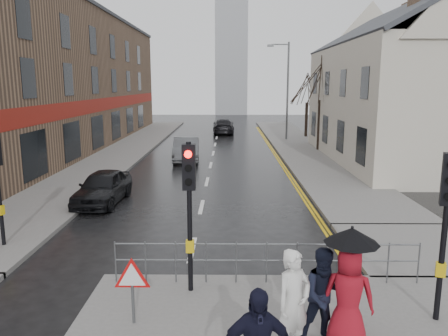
{
  "coord_description": "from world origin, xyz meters",
  "views": [
    {
      "loc": [
        1.05,
        -9.02,
        4.75
      ],
      "look_at": [
        0.91,
        5.42,
        1.96
      ],
      "focal_mm": 35.0,
      "sensor_mm": 36.0,
      "label": 1
    }
  ],
  "objects_px": {
    "pedestrian_with_umbrella": "(349,284)",
    "car_mid": "(186,149)",
    "pedestrian_a": "(293,304)",
    "car_parked": "(103,187)",
    "pedestrian_b": "(325,296)"
  },
  "relations": [
    {
      "from": "pedestrian_a",
      "to": "pedestrian_b",
      "type": "bearing_deg",
      "value": -0.12
    },
    {
      "from": "pedestrian_with_umbrella",
      "to": "car_mid",
      "type": "distance_m",
      "value": 20.49
    },
    {
      "from": "car_mid",
      "to": "car_parked",
      "type": "bearing_deg",
      "value": -106.84
    },
    {
      "from": "pedestrian_b",
      "to": "pedestrian_a",
      "type": "bearing_deg",
      "value": -153.48
    },
    {
      "from": "pedestrian_a",
      "to": "pedestrian_with_umbrella",
      "type": "distance_m",
      "value": 1.08
    },
    {
      "from": "pedestrian_with_umbrella",
      "to": "car_parked",
      "type": "height_order",
      "value": "pedestrian_with_umbrella"
    },
    {
      "from": "pedestrian_with_umbrella",
      "to": "car_mid",
      "type": "xyz_separation_m",
      "value": [
        -4.76,
        19.92,
        -0.58
      ]
    },
    {
      "from": "pedestrian_a",
      "to": "pedestrian_with_umbrella",
      "type": "height_order",
      "value": "pedestrian_with_umbrella"
    },
    {
      "from": "pedestrian_a",
      "to": "car_mid",
      "type": "distance_m",
      "value": 20.58
    },
    {
      "from": "pedestrian_a",
      "to": "car_mid",
      "type": "xyz_separation_m",
      "value": [
        -3.75,
        20.23,
        -0.37
      ]
    },
    {
      "from": "pedestrian_b",
      "to": "car_parked",
      "type": "bearing_deg",
      "value": 117.15
    },
    {
      "from": "pedestrian_a",
      "to": "pedestrian_b",
      "type": "xyz_separation_m",
      "value": [
        0.63,
        0.43,
        -0.07
      ]
    },
    {
      "from": "pedestrian_b",
      "to": "car_parked",
      "type": "relative_size",
      "value": 0.45
    },
    {
      "from": "pedestrian_b",
      "to": "car_mid",
      "type": "xyz_separation_m",
      "value": [
        -4.38,
        19.8,
        -0.3
      ]
    },
    {
      "from": "pedestrian_with_umbrella",
      "to": "car_parked",
      "type": "relative_size",
      "value": 0.56
    }
  ]
}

